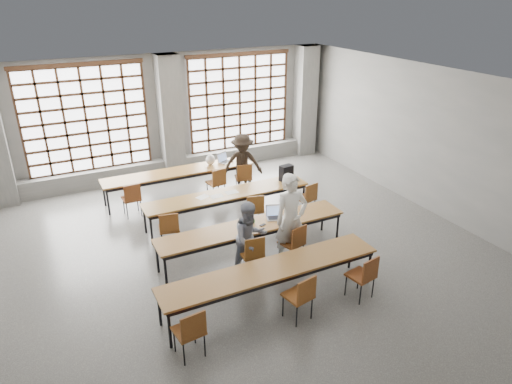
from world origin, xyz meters
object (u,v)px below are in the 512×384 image
chair_mid_left (169,226)px  plastic_bag (210,160)px  desk_row_c (253,228)px  chair_back_mid (217,181)px  student_female (250,239)px  student_male (291,219)px  chair_front_right (294,240)px  laptop_back (224,160)px  chair_front_left (253,251)px  green_box (249,222)px  chair_near_mid (301,294)px  student_back (242,164)px  chair_near_left (191,329)px  chair_mid_right (308,196)px  desk_row_d (272,271)px  chair_back_left (132,196)px  chair_mid_centre (254,208)px  red_pouch (188,328)px  desk_row_b (228,196)px  desk_row_a (179,173)px  chair_near_right (364,273)px  backpack (286,173)px  laptop_front (275,214)px  mouse (293,215)px  phone (263,225)px  chair_back_right (244,176)px

chair_mid_left → plastic_bag: (1.93, 2.55, 0.34)m
desk_row_c → chair_back_mid: bearing=82.2°
student_female → student_male: bearing=-5.0°
chair_front_right → laptop_back: size_ratio=1.93×
chair_front_left → green_box: bearing=70.1°
student_male → chair_near_mid: bearing=-112.8°
student_male → student_back: 3.60m
chair_front_left → chair_near_left: bearing=-139.0°
chair_mid_right → chair_mid_left: bearing=-180.0°
desk_row_d → chair_back_left: size_ratio=4.55×
chair_near_mid → chair_mid_left: bearing=111.6°
chair_mid_centre → red_pouch: chair_mid_centre is taller
desk_row_b → chair_front_left: 2.36m
desk_row_a → student_male: student_male is taller
chair_near_mid → chair_near_right: (1.30, -0.00, 0.00)m
student_female → backpack: 3.05m
plastic_bag → desk_row_b: bearing=-99.4°
student_female → laptop_back: 4.33m
chair_near_left → backpack: 5.48m
laptop_back → green_box: 3.70m
chair_front_left → backpack: bearing=48.5°
chair_front_left → laptop_front: (0.88, 0.74, 0.25)m
desk_row_a → desk_row_b: bearing=-72.8°
desk_row_a → laptop_back: 1.33m
chair_mid_left → student_back: size_ratio=0.53×
chair_back_mid → chair_mid_right: (1.59, -1.87, 0.00)m
student_male → mouse: 0.63m
chair_near_left → red_pouch: chair_near_left is taller
chair_mid_right → chair_near_right: size_ratio=1.00×
chair_back_left → chair_near_mid: size_ratio=1.00×
desk_row_c → chair_near_mid: bearing=-94.5°
chair_back_mid → green_box: 2.89m
chair_back_mid → plastic_bag: 0.76m
student_female → desk_row_c: bearing=54.0°
chair_back_mid → chair_near_left: bearing=-116.0°
chair_mid_centre → laptop_front: laptop_front is taller
desk_row_c → student_back: size_ratio=2.43×
desk_row_a → phone: bearing=-80.8°
chair_back_left → red_pouch: 5.01m
chair_back_left → backpack: size_ratio=2.20×
desk_row_d → green_box: (0.33, 1.62, 0.11)m
desk_row_d → chair_mid_right: chair_mid_right is taller
student_male → green_box: student_male is taller
chair_mid_right → chair_near_mid: (-2.16, -3.21, 0.00)m
desk_row_b → desk_row_c: same height
desk_row_b → backpack: size_ratio=10.00×
chair_near_left → phone: 3.06m
desk_row_a → chair_back_right: size_ratio=4.55×
chair_near_right → plastic_bag: bearing=96.3°
desk_row_d → chair_mid_centre: (0.94, 2.58, -0.13)m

